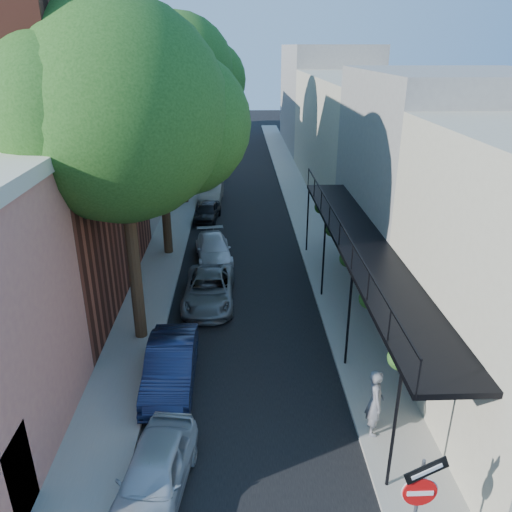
{
  "coord_description": "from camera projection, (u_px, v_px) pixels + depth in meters",
  "views": [
    {
      "loc": [
        -0.18,
        -5.82,
        9.88
      ],
      "look_at": [
        0.43,
        10.94,
        2.8
      ],
      "focal_mm": 35.0,
      "sensor_mm": 36.0,
      "label": 1
    }
  ],
  "objects": [
    {
      "name": "buildings_right",
      "position": [
        368.0,
        130.0,
        34.93
      ],
      "size": [
        9.8,
        55.0,
        10.0
      ],
      "color": "#B4AE95",
      "rests_on": "ground"
    },
    {
      "name": "pedestrian",
      "position": [
        375.0,
        402.0,
        13.32
      ],
      "size": [
        0.54,
        0.76,
        1.97
      ],
      "primitive_type": "imported",
      "rotation": [
        0.0,
        0.0,
        1.47
      ],
      "color": "slate",
      "rests_on": "sidewalk_right"
    },
    {
      "name": "parked_car_f",
      "position": [
        212.0,
        192.0,
        33.98
      ],
      "size": [
        1.61,
        4.1,
        1.33
      ],
      "primitive_type": "imported",
      "rotation": [
        0.0,
        0.0,
        -0.05
      ],
      "color": "slate",
      "rests_on": "ground"
    },
    {
      "name": "buildings_left",
      "position": [
        102.0,
        126.0,
        33.46
      ],
      "size": [
        10.1,
        59.1,
        12.0
      ],
      "color": "tan",
      "rests_on": "ground"
    },
    {
      "name": "oak_mid",
      "position": [
        168.0,
        112.0,
        23.13
      ],
      "size": [
        6.6,
        6.0,
        10.2
      ],
      "color": "#382416",
      "rests_on": "ground"
    },
    {
      "name": "oak_far",
      "position": [
        186.0,
        74.0,
        30.99
      ],
      "size": [
        7.7,
        7.0,
        11.9
      ],
      "color": "#382416",
      "rests_on": "ground"
    },
    {
      "name": "road_surface",
      "position": [
        241.0,
        191.0,
        36.82
      ],
      "size": [
        6.0,
        64.0,
        0.01
      ],
      "primitive_type": "cube",
      "color": "black",
      "rests_on": "ground"
    },
    {
      "name": "parked_car_d",
      "position": [
        214.0,
        249.0,
        24.71
      ],
      "size": [
        2.15,
        4.19,
        1.16
      ],
      "primitive_type": "imported",
      "rotation": [
        0.0,
        0.0,
        0.13
      ],
      "color": "silver",
      "rests_on": "ground"
    },
    {
      "name": "oak_near",
      "position": [
        135.0,
        116.0,
        15.48
      ],
      "size": [
        7.48,
        6.8,
        11.42
      ],
      "color": "#382416",
      "rests_on": "ground"
    },
    {
      "name": "parked_car_b",
      "position": [
        171.0,
        365.0,
        15.56
      ],
      "size": [
        1.49,
        4.18,
        1.37
      ],
      "primitive_type": "imported",
      "rotation": [
        0.0,
        0.0,
        0.01
      ],
      "color": "#131C3D",
      "rests_on": "ground"
    },
    {
      "name": "parked_car_e",
      "position": [
        207.0,
        212.0,
        30.35
      ],
      "size": [
        1.76,
        3.47,
        1.13
      ],
      "primitive_type": "imported",
      "rotation": [
        0.0,
        0.0,
        -0.13
      ],
      "color": "black",
      "rests_on": "ground"
    },
    {
      "name": "sidewalk_right",
      "position": [
        295.0,
        189.0,
        36.94
      ],
      "size": [
        2.0,
        64.0,
        0.12
      ],
      "primitive_type": "cube",
      "color": "gray",
      "rests_on": "ground"
    },
    {
      "name": "sidewalk_left",
      "position": [
        187.0,
        191.0,
        36.67
      ],
      "size": [
        2.0,
        64.0,
        0.12
      ],
      "primitive_type": "cube",
      "color": "gray",
      "rests_on": "ground"
    },
    {
      "name": "parked_car_c",
      "position": [
        209.0,
        290.0,
        20.55
      ],
      "size": [
        2.08,
        4.43,
        1.23
      ],
      "primitive_type": "imported",
      "rotation": [
        0.0,
        0.0,
        -0.01
      ],
      "color": "slate",
      "rests_on": "ground"
    },
    {
      "name": "parked_car_g",
      "position": [
        210.0,
        173.0,
        39.43
      ],
      "size": [
        2.06,
        4.39,
        1.22
      ],
      "primitive_type": "imported",
      "rotation": [
        0.0,
        0.0,
        -0.01
      ],
      "color": "#9098A2",
      "rests_on": "ground"
    },
    {
      "name": "sign_post",
      "position": [
        419.0,
        496.0,
        9.42
      ],
      "size": [
        0.89,
        0.17,
        2.99
      ],
      "color": "#595B60",
      "rests_on": "ground"
    },
    {
      "name": "parked_car_a",
      "position": [
        154.0,
        474.0,
        11.66
      ],
      "size": [
        2.0,
        3.92,
        1.28
      ],
      "primitive_type": "imported",
      "rotation": [
        0.0,
        0.0,
        -0.14
      ],
      "color": "#A5AEB7",
      "rests_on": "ground"
    }
  ]
}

